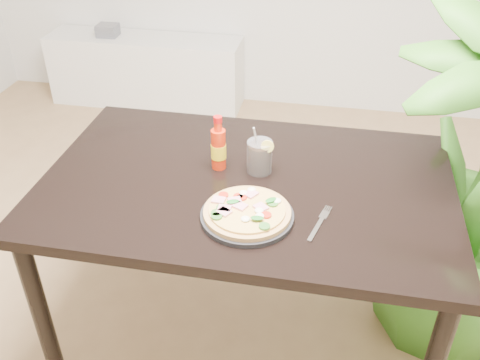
% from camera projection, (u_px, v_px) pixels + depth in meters
% --- Properties ---
extents(floor, '(4.50, 4.50, 0.00)m').
position_uv_depth(floor, '(169.00, 327.00, 2.25)').
color(floor, '#9E7A51').
rests_on(floor, ground).
extents(dining_table, '(1.40, 0.90, 0.75)m').
position_uv_depth(dining_table, '(246.00, 200.00, 1.87)').
color(dining_table, black).
rests_on(dining_table, ground).
extents(plate, '(0.29, 0.29, 0.02)m').
position_uv_depth(plate, '(247.00, 216.00, 1.65)').
color(plate, black).
rests_on(plate, dining_table).
extents(pizza, '(0.27, 0.27, 0.03)m').
position_uv_depth(pizza, '(247.00, 211.00, 1.64)').
color(pizza, tan).
rests_on(pizza, plate).
extents(hot_sauce_bottle, '(0.06, 0.06, 0.20)m').
position_uv_depth(hot_sauce_bottle, '(219.00, 148.00, 1.85)').
color(hot_sauce_bottle, red).
rests_on(hot_sauce_bottle, dining_table).
extents(cola_cup, '(0.10, 0.09, 0.18)m').
position_uv_depth(cola_cup, '(260.00, 157.00, 1.85)').
color(cola_cup, black).
rests_on(cola_cup, dining_table).
extents(fork, '(0.07, 0.19, 0.00)m').
position_uv_depth(fork, '(320.00, 222.00, 1.63)').
color(fork, silver).
rests_on(fork, dining_table).
extents(houseplant, '(0.87, 0.87, 1.36)m').
position_uv_depth(houseplant, '(477.00, 188.00, 1.92)').
color(houseplant, '#33711E').
rests_on(houseplant, ground).
extents(plant_pot, '(0.28, 0.28, 0.22)m').
position_uv_depth(plant_pot, '(443.00, 300.00, 2.23)').
color(plant_pot, brown).
rests_on(plant_pot, ground).
extents(media_console, '(1.40, 0.34, 0.50)m').
position_uv_depth(media_console, '(146.00, 71.00, 3.93)').
color(media_console, white).
rests_on(media_console, ground).
extents(cd_stack, '(0.14, 0.12, 0.08)m').
position_uv_depth(cd_stack, '(108.00, 30.00, 3.79)').
color(cd_stack, slate).
rests_on(cd_stack, media_console).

